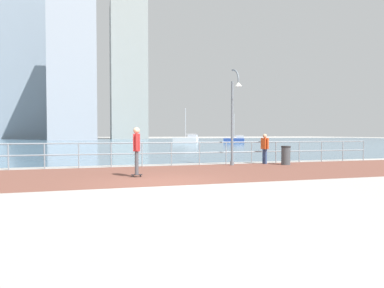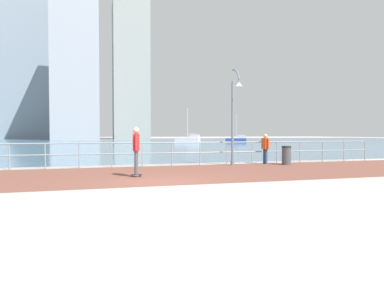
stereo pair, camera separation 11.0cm
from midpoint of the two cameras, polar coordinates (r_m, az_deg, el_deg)
ground at (r=50.07m, az=-13.71°, el=-0.00°), size 220.00×220.00×0.00m
brick_paving at (r=12.70m, az=-7.09°, el=-5.13°), size 28.00×5.99×0.01m
harbor_water at (r=60.51m, az=-14.09°, el=0.30°), size 180.00×88.00×0.00m
waterfront_railing at (r=15.59m, az=-8.80°, el=-0.99°), size 25.25×0.06×1.13m
lamppost at (r=15.98m, az=7.08°, el=5.47°), size 0.36×0.81×4.63m
skateboarder at (r=11.83m, az=-9.79°, el=-0.52°), size 0.41×0.56×1.76m
bystander at (r=17.15m, az=12.23°, el=-0.41°), size 0.30×0.56×1.52m
trash_bin at (r=16.90m, az=15.67°, el=-1.88°), size 0.46×0.46×0.93m
sailboat_gray at (r=54.56m, az=-1.03°, el=0.77°), size 4.11×3.27×5.72m
sailboat_ivory at (r=56.51m, az=7.31°, el=0.71°), size 3.57×2.55×4.87m
tower_brick at (r=115.03m, az=-27.33°, el=12.90°), size 15.94×12.18×49.78m
tower_slate at (r=87.94m, az=-19.65°, el=12.77°), size 10.60×15.78×38.49m
tower_concrete at (r=100.35m, az=-10.97°, el=12.25°), size 10.00×11.90×41.24m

